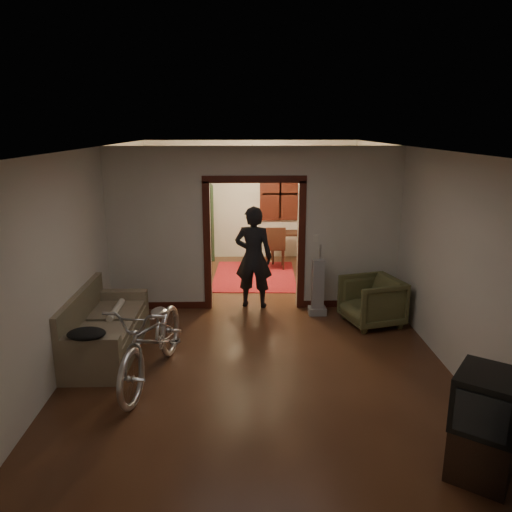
{
  "coord_description": "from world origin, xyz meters",
  "views": [
    {
      "loc": [
        -0.2,
        -7.63,
        3.11
      ],
      "look_at": [
        0.0,
        -0.3,
        1.2
      ],
      "focal_mm": 35.0,
      "sensor_mm": 36.0,
      "label": 1
    }
  ],
  "objects_px": {
    "person": "(253,257)",
    "desk": "(291,247)",
    "armchair": "(372,301)",
    "bicycle": "(153,338)",
    "sofa": "(104,323)",
    "locker": "(194,223)"
  },
  "relations": [
    {
      "from": "bicycle",
      "to": "armchair",
      "type": "relative_size",
      "value": 2.46
    },
    {
      "from": "sofa",
      "to": "person",
      "type": "xyz_separation_m",
      "value": [
        2.14,
        1.85,
        0.45
      ]
    },
    {
      "from": "sofa",
      "to": "desk",
      "type": "xyz_separation_m",
      "value": [
        3.08,
        4.77,
        -0.09
      ]
    },
    {
      "from": "bicycle",
      "to": "armchair",
      "type": "distance_m",
      "value": 3.63
    },
    {
      "from": "sofa",
      "to": "armchair",
      "type": "xyz_separation_m",
      "value": [
        4.02,
        0.95,
        -0.06
      ]
    },
    {
      "from": "sofa",
      "to": "locker",
      "type": "xyz_separation_m",
      "value": [
        0.8,
        5.07,
        0.45
      ]
    },
    {
      "from": "sofa",
      "to": "bicycle",
      "type": "distance_m",
      "value": 1.13
    },
    {
      "from": "armchair",
      "to": "locker",
      "type": "bearing_deg",
      "value": -157.83
    },
    {
      "from": "armchair",
      "to": "bicycle",
      "type": "bearing_deg",
      "value": -77.61
    },
    {
      "from": "sofa",
      "to": "armchair",
      "type": "relative_size",
      "value": 2.3
    },
    {
      "from": "person",
      "to": "desk",
      "type": "distance_m",
      "value": 3.12
    },
    {
      "from": "bicycle",
      "to": "armchair",
      "type": "xyz_separation_m",
      "value": [
        3.2,
        1.72,
        -0.16
      ]
    },
    {
      "from": "bicycle",
      "to": "locker",
      "type": "height_order",
      "value": "locker"
    },
    {
      "from": "armchair",
      "to": "desk",
      "type": "xyz_separation_m",
      "value": [
        -0.94,
        3.81,
        -0.03
      ]
    },
    {
      "from": "armchair",
      "to": "person",
      "type": "height_order",
      "value": "person"
    },
    {
      "from": "sofa",
      "to": "locker",
      "type": "bearing_deg",
      "value": 81.28
    },
    {
      "from": "armchair",
      "to": "desk",
      "type": "relative_size",
      "value": 0.88
    },
    {
      "from": "bicycle",
      "to": "person",
      "type": "xyz_separation_m",
      "value": [
        1.31,
        2.61,
        0.35
      ]
    },
    {
      "from": "person",
      "to": "sofa",
      "type": "bearing_deg",
      "value": 51.26
    },
    {
      "from": "armchair",
      "to": "desk",
      "type": "bearing_deg",
      "value": 177.92
    },
    {
      "from": "sofa",
      "to": "bicycle",
      "type": "relative_size",
      "value": 0.94
    },
    {
      "from": "desk",
      "to": "locker",
      "type": "bearing_deg",
      "value": 175.25
    }
  ]
}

